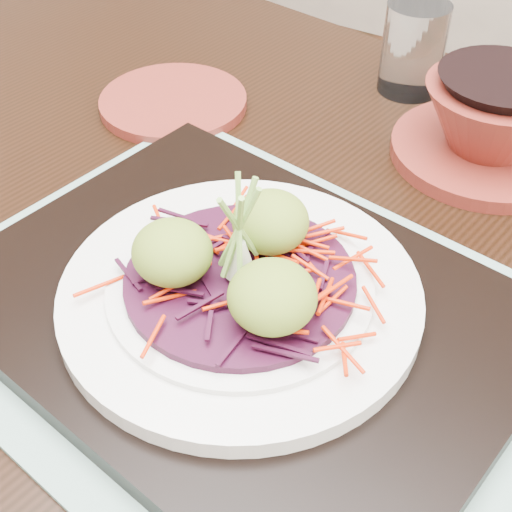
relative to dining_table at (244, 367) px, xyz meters
The scene contains 11 objects.
dining_table is the anchor object (origin of this frame).
placemat 0.11m from the dining_table, 59.09° to the right, with size 0.43×0.34×0.00m, color gray.
serving_tray 0.12m from the dining_table, 59.09° to the right, with size 0.38×0.28×0.02m, color black.
white_plate 0.14m from the dining_table, 59.09° to the right, with size 0.25×0.25×0.02m.
cabbage_bed 0.15m from the dining_table, 59.09° to the right, with size 0.15×0.15×0.01m, color #370B24.
carrot_julienne 0.16m from the dining_table, 59.09° to the right, with size 0.19×0.19×0.01m, color red, non-canonical shape.
guacamole_scoops 0.17m from the dining_table, 59.53° to the right, with size 0.13×0.12×0.04m.
scallion_garnish 0.19m from the dining_table, 59.09° to the right, with size 0.06×0.06×0.08m, color #7AB046, non-canonical shape.
terracotta_side_plate 0.28m from the dining_table, 138.26° to the left, with size 0.15×0.15×0.01m, color maroon.
water_glass 0.36m from the dining_table, 91.81° to the left, with size 0.06×0.06×0.09m, color white.
terracotta_bowl_set 0.30m from the dining_table, 68.74° to the left, with size 0.19×0.19×0.07m.
Camera 1 is at (0.20, -0.31, 1.14)m, focal length 50.00 mm.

